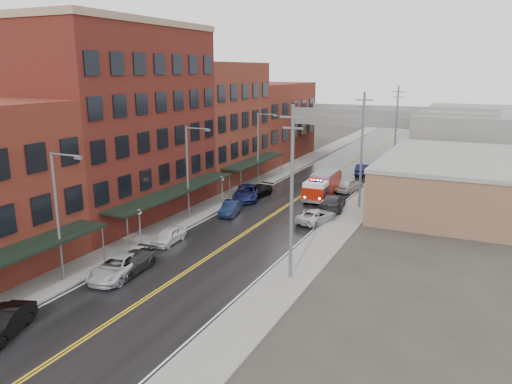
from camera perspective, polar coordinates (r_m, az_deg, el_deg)
The scene contains 35 objects.
ground at distance 28.01m, azimuth -23.12°, elevation -17.85°, with size 220.00×220.00×0.00m, color #2D2B26.
road at distance 51.01m, azimuth 2.45°, elevation -2.29°, with size 11.00×160.00×0.02m, color black.
sidewalk_left at distance 54.10m, azimuth -4.71°, elevation -1.31°, with size 3.00×160.00×0.15m, color slate.
sidewalk_right at distance 48.80m, azimuth 10.40°, elevation -3.19°, with size 3.00×160.00×0.15m, color slate.
curb_left at distance 53.32m, azimuth -3.17°, elevation -1.51°, with size 0.30×160.00×0.15m, color gray.
curb_right at distance 49.21m, azimuth 8.55°, elevation -2.97°, with size 0.30×160.00×0.15m, color gray.
brick_building_b at distance 50.16m, azimuth -14.95°, elevation 7.46°, with size 9.00×20.00×18.00m, color #5B1918.
brick_building_c at distance 64.65m, azimuth -4.88°, elevation 7.89°, with size 9.00×15.00×15.00m, color maroon.
brick_building_far at distance 80.39m, azimuth 1.39°, elevation 8.03°, with size 9.00×20.00×12.00m, color maroon.
tan_building at distance 56.59m, azimuth 21.68°, elevation 0.95°, with size 14.00×22.00×5.00m, color brown.
right_far_block at distance 85.91m, azimuth 24.44°, elevation 5.83°, with size 18.00×30.00×8.00m, color slate.
awning_0 at distance 34.39m, azimuth -27.13°, elevation -6.77°, with size 2.60×16.00×3.09m.
awning_1 at distance 47.72m, azimuth -9.12°, elevation 0.10°, with size 2.60×18.00×3.09m.
awning_2 at distance 62.64m, azimuth -0.17°, elevation 3.57°, with size 2.60×13.00×3.09m.
globe_lamp_1 at distance 41.83m, azimuth -13.18°, elevation -3.02°, with size 0.44×0.44×3.12m.
globe_lamp_2 at distance 53.12m, azimuth -3.91°, elevation 0.91°, with size 0.44×0.44×3.12m.
street_lamp_0 at distance 35.50m, azimuth -21.55°, elevation -1.85°, with size 2.64×0.22×9.00m.
street_lamp_1 at distance 47.56m, azimuth -7.61°, elevation 2.82°, with size 2.64×0.22×9.00m.
street_lamp_2 at distance 61.44m, azimuth 0.43°, elevation 5.44°, with size 2.64×0.22×9.00m.
utility_pole_0 at distance 33.35m, azimuth 4.10°, elevation 0.13°, with size 1.80×0.24×12.00m.
utility_pole_1 at distance 52.19m, azimuth 12.00°, elevation 4.87°, with size 1.80×0.24×12.00m.
utility_pole_2 at distance 71.67m, azimuth 15.70°, elevation 7.05°, with size 1.80×0.24×12.00m.
overpass at distance 79.95m, azimuth 11.41°, elevation 7.72°, with size 40.00×10.00×7.50m.
fire_truck at distance 56.58m, azimuth 7.60°, elevation 0.80°, with size 3.23×7.73×2.80m.
parked_car_left_1 at distance 31.32m, azimuth -26.94°, elevation -13.24°, with size 1.56×4.48×1.48m, color black.
parked_car_left_2 at distance 36.64m, azimuth -15.56°, elevation -8.24°, with size 2.45×5.32×1.48m, color #B4B8BD.
parked_car_left_3 at distance 37.24m, azimuth -14.07°, elevation -7.88°, with size 1.89×4.66×1.35m, color #28282B.
parked_car_left_4 at distance 42.53m, azimuth -9.96°, elevation -4.91°, with size 1.57×3.89×1.33m, color silver.
parked_car_left_5 at distance 49.98m, azimuth -2.90°, elevation -1.83°, with size 1.45×4.16×1.37m, color #0E1832.
parked_car_left_6 at distance 55.61m, azimuth -1.04°, elevation -0.07°, with size 2.66×5.76×1.60m, color #121946.
parked_car_left_7 at distance 56.82m, azimuth 0.15°, elevation 0.10°, with size 1.86×4.58×1.33m, color black.
parked_car_right_0 at distance 47.64m, azimuth 6.93°, elevation -2.74°, with size 2.20×4.77×1.33m, color #B4B7BD.
parked_car_right_1 at distance 52.06m, azimuth 8.73°, elevation -1.17°, with size 2.32×5.70×1.65m, color #2A2A2D.
parked_car_right_2 at distance 60.38m, azimuth 10.55°, elevation 0.84°, with size 1.94×4.81×1.64m, color silver.
parked_car_right_3 at distance 70.22m, azimuth 12.10°, elevation 2.56°, with size 1.65×4.74×1.56m, color #0E0E34.
Camera 1 is at (18.66, -15.30, 14.23)m, focal length 35.00 mm.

